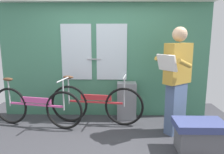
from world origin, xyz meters
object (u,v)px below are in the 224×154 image
bicycle_leaning_behind (96,104)px  bench_seat_corner (199,135)px  bicycle_near_door (36,107)px  trash_bin_by_wall (126,101)px  passenger_reading_newspaper (177,79)px

bicycle_leaning_behind → bench_seat_corner: (1.56, -0.96, -0.14)m
bicycle_near_door → bench_seat_corner: (2.64, -0.81, -0.13)m
bicycle_near_door → bench_seat_corner: 2.76m
trash_bin_by_wall → bicycle_leaning_behind: bearing=-155.6°
trash_bin_by_wall → bicycle_near_door: bearing=-166.0°
trash_bin_by_wall → bench_seat_corner: (0.98, -1.23, -0.13)m
bicycle_near_door → bicycle_leaning_behind: (1.07, 0.15, 0.01)m
trash_bin_by_wall → passenger_reading_newspaper: bearing=-38.9°
bicycle_near_door → trash_bin_by_wall: (1.66, 0.41, -0.01)m
bicycle_leaning_behind → passenger_reading_newspaper: size_ratio=0.99×
bicycle_leaning_behind → passenger_reading_newspaper: passenger_reading_newspaper is taller
passenger_reading_newspaper → trash_bin_by_wall: 1.16m
bicycle_near_door → bench_seat_corner: bicycle_near_door is taller
trash_bin_by_wall → bench_seat_corner: size_ratio=1.05×
passenger_reading_newspaper → bench_seat_corner: (0.19, -0.59, -0.70)m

